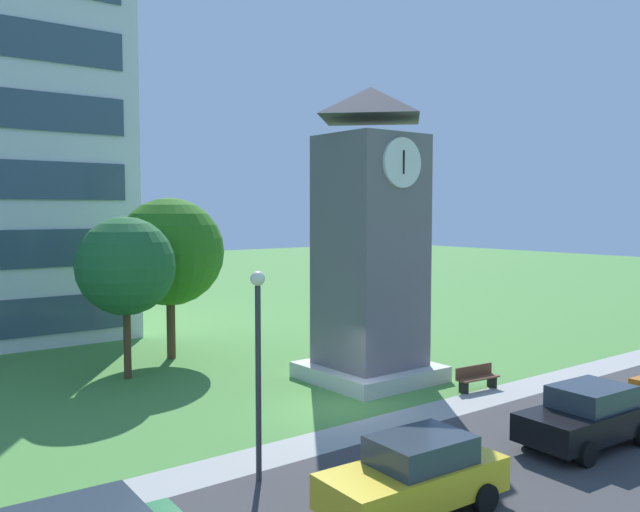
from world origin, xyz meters
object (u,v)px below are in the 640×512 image
at_px(parked_car_yellow, 415,475).
at_px(parked_car_black, 588,416).
at_px(tree_streetside, 170,252).
at_px(clock_tower, 370,250).
at_px(tree_by_building, 126,266).
at_px(park_bench, 477,377).
at_px(street_lamp, 258,349).

bearing_deg(parked_car_yellow, parked_car_black, 0.12).
bearing_deg(tree_streetside, parked_car_black, -75.66).
xyz_separation_m(clock_tower, tree_by_building, (-7.44, 5.88, -0.65)).
height_order(park_bench, street_lamp, street_lamp).
xyz_separation_m(clock_tower, park_bench, (2.11, -3.54, -4.61)).
height_order(clock_tower, tree_streetside, clock_tower).
bearing_deg(clock_tower, tree_by_building, 141.68).
height_order(park_bench, tree_by_building, tree_by_building).
height_order(clock_tower, park_bench, clock_tower).
distance_m(clock_tower, tree_streetside, 9.36).
bearing_deg(street_lamp, clock_tower, 33.19).
height_order(street_lamp, parked_car_black, street_lamp).
height_order(park_bench, parked_car_yellow, parked_car_yellow).
distance_m(tree_streetside, parked_car_yellow, 18.01).
bearing_deg(parked_car_black, park_bench, 68.88).
xyz_separation_m(park_bench, tree_streetside, (-6.65, 11.72, 4.30)).
distance_m(park_bench, tree_by_building, 13.99).
bearing_deg(street_lamp, park_bench, 11.17).
height_order(clock_tower, parked_car_yellow, clock_tower).
xyz_separation_m(tree_by_building, parked_car_black, (7.36, -15.11, -3.56)).
distance_m(clock_tower, tree_by_building, 9.51).
xyz_separation_m(park_bench, tree_by_building, (-9.55, 9.42, 3.96)).
relative_size(clock_tower, parked_car_yellow, 2.61).
distance_m(tree_by_building, parked_car_yellow, 15.55).
bearing_deg(street_lamp, parked_car_black, -22.52).
height_order(tree_streetside, parked_car_yellow, tree_streetside).
bearing_deg(tree_streetside, clock_tower, -61.00).
bearing_deg(tree_streetside, park_bench, -60.45).
bearing_deg(clock_tower, park_bench, -59.20).
bearing_deg(park_bench, street_lamp, -168.83).
relative_size(street_lamp, tree_by_building, 0.81).
bearing_deg(tree_by_building, parked_car_yellow, -88.02).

